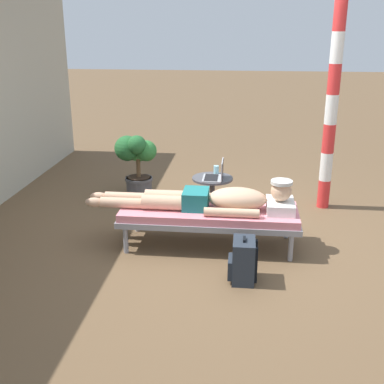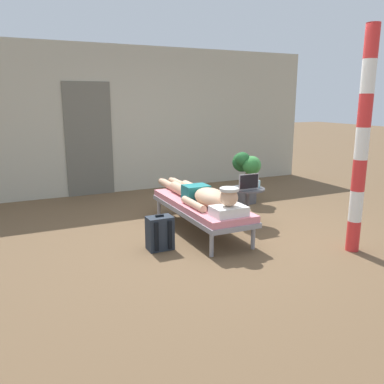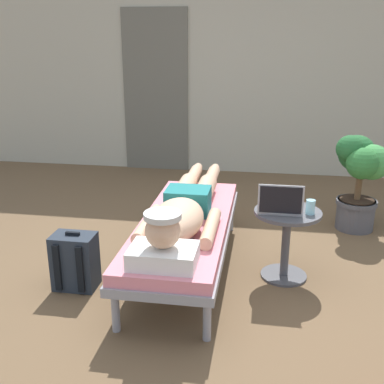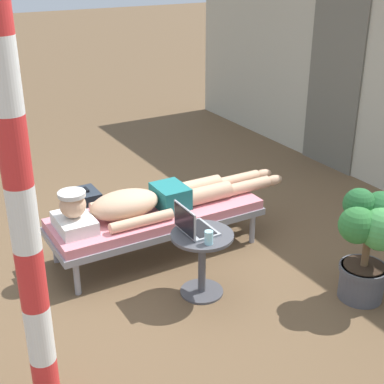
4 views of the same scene
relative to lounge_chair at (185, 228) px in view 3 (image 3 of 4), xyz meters
The scene contains 10 objects.
ground_plane 0.43m from the lounge_chair, 41.24° to the right, with size 40.00×40.00×0.00m, color brown.
house_wall_back 3.06m from the lounge_chair, 90.00° to the left, with size 7.60×0.20×2.70m, color #B2AD99.
house_door_panel 2.99m from the lounge_chair, 107.36° to the left, with size 0.84×0.03×2.04m, color #625F54.
lounge_chair is the anchor object (origin of this frame).
person_reclining 0.18m from the lounge_chair, 90.00° to the right, with size 0.53×2.17×0.33m.
side_table 0.74m from the lounge_chair, ahead, with size 0.48×0.48×0.52m.
laptop 0.72m from the lounge_chair, ahead, with size 0.31×0.24×0.23m.
drink_glass 0.92m from the lounge_chair, ahead, with size 0.06×0.06×0.10m, color #99D8E5.
backpack 0.82m from the lounge_chair, 153.05° to the right, with size 0.30×0.26×0.42m.
potted_plant 1.79m from the lounge_chair, 37.23° to the left, with size 0.49×0.56×0.88m.
Camera 3 is at (0.38, -3.00, 1.71)m, focal length 43.78 mm.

